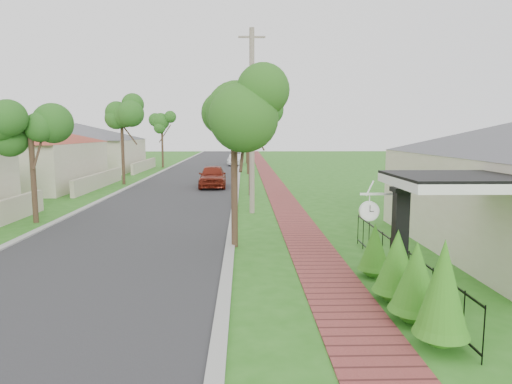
# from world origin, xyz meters

# --- Properties ---
(ground) EXTENTS (160.00, 160.00, 0.00)m
(ground) POSITION_xyz_m (0.00, 0.00, 0.00)
(ground) COLOR #286818
(ground) RESTS_ON ground
(road) EXTENTS (7.00, 120.00, 0.02)m
(road) POSITION_xyz_m (-3.00, 20.00, 0.00)
(road) COLOR #28282B
(road) RESTS_ON ground
(kerb_right) EXTENTS (0.30, 120.00, 0.10)m
(kerb_right) POSITION_xyz_m (0.65, 20.00, 0.00)
(kerb_right) COLOR #9E9E99
(kerb_right) RESTS_ON ground
(kerb_left) EXTENTS (0.30, 120.00, 0.10)m
(kerb_left) POSITION_xyz_m (-6.65, 20.00, 0.00)
(kerb_left) COLOR #9E9E99
(kerb_left) RESTS_ON ground
(sidewalk) EXTENTS (1.50, 120.00, 0.03)m
(sidewalk) POSITION_xyz_m (3.25, 20.00, 0.00)
(sidewalk) COLOR brown
(sidewalk) RESTS_ON ground
(porch_post) EXTENTS (0.48, 0.48, 2.52)m
(porch_post) POSITION_xyz_m (4.55, -1.00, 1.12)
(porch_post) COLOR black
(porch_post) RESTS_ON ground
(picket_fence) EXTENTS (0.03, 8.02, 1.00)m
(picket_fence) POSITION_xyz_m (4.90, -0.00, 0.53)
(picket_fence) COLOR black
(picket_fence) RESTS_ON ground
(street_trees) EXTENTS (10.70, 37.65, 5.89)m
(street_trees) POSITION_xyz_m (-2.87, 26.84, 4.54)
(street_trees) COLOR #382619
(street_trees) RESTS_ON ground
(hedge_row) EXTENTS (0.92, 4.79, 2.00)m
(hedge_row) POSITION_xyz_m (4.45, -1.82, 0.81)
(hedge_row) COLOR #146414
(hedge_row) RESTS_ON ground
(far_house_red) EXTENTS (15.56, 15.56, 4.60)m
(far_house_red) POSITION_xyz_m (-14.97, 20.00, 2.34)
(far_house_red) COLOR beige
(far_house_red) RESTS_ON ground
(far_house_grey) EXTENTS (15.56, 15.56, 4.60)m
(far_house_grey) POSITION_xyz_m (-14.97, 34.00, 2.34)
(far_house_grey) COLOR beige
(far_house_grey) RESTS_ON ground
(parked_car_red) EXTENTS (1.91, 4.47, 1.51)m
(parked_car_red) POSITION_xyz_m (-1.00, 20.00, 0.75)
(parked_car_red) COLOR maroon
(parked_car_red) RESTS_ON ground
(parked_car_white) EXTENTS (1.80, 3.95, 1.26)m
(parked_car_white) POSITION_xyz_m (0.21, 40.59, 0.63)
(parked_car_white) COLOR white
(parked_car_white) RESTS_ON ground
(near_tree) EXTENTS (2.15, 2.15, 5.51)m
(near_tree) POSITION_xyz_m (0.80, 3.75, 4.39)
(near_tree) COLOR #382619
(near_tree) RESTS_ON ground
(utility_pole) EXTENTS (1.20, 0.24, 8.27)m
(utility_pole) POSITION_xyz_m (1.48, 10.00, 4.20)
(utility_pole) COLOR gray
(utility_pole) RESTS_ON ground
(station_clock) EXTENTS (0.76, 0.13, 0.64)m
(station_clock) POSITION_xyz_m (3.97, -0.60, 1.95)
(station_clock) COLOR white
(station_clock) RESTS_ON ground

